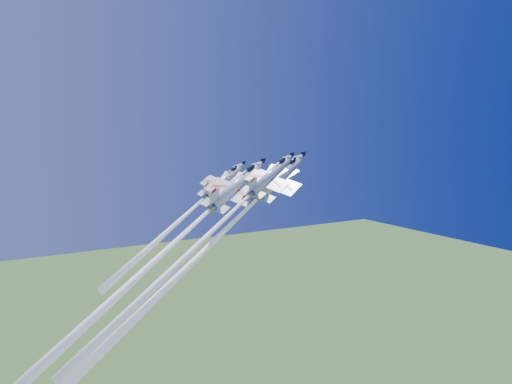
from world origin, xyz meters
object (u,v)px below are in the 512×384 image
jet_left (184,216)px  jet_slot (160,256)px  jet_right (200,242)px  jet_lead (207,248)px

jet_left → jet_slot: bearing=-64.6°
jet_left → jet_right: jet_right is taller
jet_left → jet_right: (-3.34, -14.55, -2.42)m
jet_lead → jet_slot: 10.18m
jet_lead → jet_left: size_ratio=1.61×
jet_left → jet_slot: 15.43m
jet_right → jet_slot: (-6.41, 3.64, -2.51)m
jet_right → jet_lead: bearing=121.1°
jet_left → jet_slot: jet_slot is taller
jet_lead → jet_slot: jet_lead is taller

